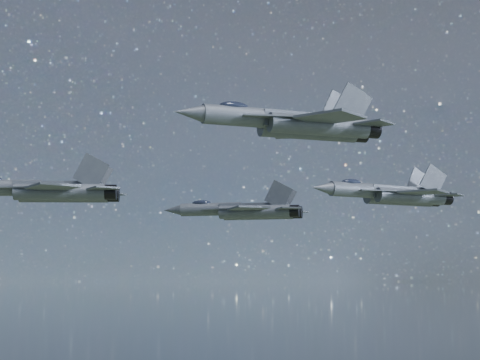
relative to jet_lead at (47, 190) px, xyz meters
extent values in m
cylinder|color=#3A3F48|center=(-3.86, 0.63, 0.21)|extent=(7.02, 2.54, 1.45)
cube|color=#3A3F48|center=(0.91, -0.15, 0.16)|extent=(7.75, 2.61, 1.21)
cylinder|color=#3A3F48|center=(1.13, -1.13, -0.26)|extent=(7.94, 2.69, 1.45)
cylinder|color=#3A3F48|center=(1.43, 0.71, -0.26)|extent=(7.94, 2.69, 1.45)
cylinder|color=black|center=(5.35, -1.82, -0.26)|extent=(1.41, 1.52, 1.34)
cylinder|color=black|center=(5.65, 0.02, -0.26)|extent=(1.41, 1.52, 1.34)
cube|color=#3A3F48|center=(-2.41, -0.88, 0.10)|extent=(4.89, 2.64, 0.11)
cube|color=#3A3F48|center=(-2.01, 1.60, 0.10)|extent=(4.86, 1.17, 0.11)
cube|color=#3A3F48|center=(0.58, -3.30, -0.07)|extent=(4.80, 5.05, 0.19)
cube|color=#3A3F48|center=(1.60, 2.94, -0.07)|extent=(5.29, 5.33, 0.19)
cube|color=#3A3F48|center=(4.79, -2.95, -0.07)|extent=(2.82, 2.93, 0.14)
cube|color=#3A3F48|center=(5.48, 1.27, -0.07)|extent=(3.13, 3.15, 0.14)
cube|color=#3A3F48|center=(3.75, -1.79, 1.51)|extent=(3.17, 0.92, 3.31)
cube|color=#3A3F48|center=(4.13, 0.50, 1.51)|extent=(3.24, 0.55, 3.31)
cylinder|color=#3A3F48|center=(16.59, 13.31, -0.22)|extent=(6.63, 4.03, 1.40)
cone|color=#3A3F48|center=(12.66, 15.10, -0.22)|extent=(2.48, 2.04, 1.26)
ellipsoid|color=black|center=(15.61, 13.76, 0.46)|extent=(2.34, 1.74, 0.69)
cube|color=#3A3F48|center=(20.84, 11.38, -0.26)|extent=(7.26, 4.28, 1.17)
cylinder|color=#3A3F48|center=(20.80, 10.41, -0.67)|extent=(7.45, 4.40, 1.40)
cylinder|color=#3A3F48|center=(21.54, 12.05, -0.67)|extent=(7.45, 4.40, 1.40)
cylinder|color=black|center=(24.56, 8.70, -0.67)|extent=(1.60, 1.66, 1.29)
cylinder|color=black|center=(25.30, 10.34, -0.67)|extent=(1.60, 1.66, 1.29)
cube|color=#3A3F48|center=(17.56, 11.54, -0.32)|extent=(4.38, 3.51, 0.11)
cube|color=#3A3F48|center=(18.56, 13.75, -0.32)|extent=(4.77, 2.05, 0.11)
cube|color=#3A3F48|center=(19.74, 8.53, -0.49)|extent=(3.89, 4.28, 0.18)
cube|color=#3A3F48|center=(22.27, 14.09, -0.49)|extent=(5.11, 4.98, 0.18)
cube|color=#3A3F48|center=(23.75, 7.79, -0.49)|extent=(2.27, 2.44, 0.13)
cube|color=#3A3F48|center=(25.46, 11.55, -0.49)|extent=(3.03, 2.99, 0.13)
cube|color=#3A3F48|center=(23.08, 9.13, 1.04)|extent=(2.80, 1.65, 3.20)
cube|color=#3A3F48|center=(24.00, 11.18, 1.04)|extent=(2.99, 1.19, 3.20)
cylinder|color=#3A3F48|center=(15.00, -14.86, 4.10)|extent=(7.15, 2.57, 1.48)
cone|color=#3A3F48|center=(10.51, -15.58, 4.10)|extent=(2.45, 1.67, 1.33)
ellipsoid|color=black|center=(13.88, -15.04, 4.81)|extent=(2.38, 1.34, 0.73)
cube|color=#3A3F48|center=(19.86, -14.08, 4.05)|extent=(7.89, 2.63, 1.23)
cylinder|color=#3A3F48|center=(20.38, -14.96, 3.62)|extent=(8.09, 2.72, 1.48)
cylinder|color=#3A3F48|center=(20.08, -13.09, 3.62)|extent=(8.09, 2.72, 1.48)
cylinder|color=black|center=(24.68, -14.27, 3.62)|extent=(1.43, 1.54, 1.36)
cylinder|color=black|center=(24.38, -12.40, 3.62)|extent=(1.43, 1.54, 1.36)
cube|color=#3A3F48|center=(16.88, -15.86, 3.98)|extent=(4.95, 1.20, 0.11)
cube|color=#3A3F48|center=(16.48, -13.33, 3.98)|extent=(4.98, 2.67, 0.11)
cube|color=#3A3F48|center=(20.55, -17.23, 3.81)|extent=(5.39, 5.43, 0.19)
cube|color=#3A3F48|center=(19.54, -10.88, 3.81)|extent=(4.90, 5.15, 0.19)
cube|color=#3A3F48|center=(24.50, -15.55, 3.81)|extent=(3.18, 3.21, 0.14)
cube|color=#3A3F48|center=(23.81, -11.25, 3.81)|extent=(2.88, 2.99, 0.14)
cube|color=#3A3F48|center=(23.13, -14.76, 5.42)|extent=(3.30, 0.56, 3.37)
cube|color=#3A3F48|center=(22.76, -12.42, 5.42)|extent=(3.23, 0.93, 3.37)
cylinder|color=#3A3F48|center=(30.11, 3.44, 1.03)|extent=(7.12, 3.16, 1.47)
cone|color=#3A3F48|center=(25.73, 2.31, 1.03)|extent=(2.52, 1.84, 1.32)
ellipsoid|color=black|center=(29.01, 3.16, 1.74)|extent=(2.42, 1.52, 0.73)
cube|color=#3A3F48|center=(34.85, 4.66, 0.99)|extent=(7.83, 3.29, 1.22)
cylinder|color=#3A3F48|center=(35.45, 3.84, 0.56)|extent=(8.03, 3.40, 1.47)
cylinder|color=#3A3F48|center=(34.98, 5.67, 0.56)|extent=(8.03, 3.40, 1.47)
cylinder|color=black|center=(39.65, 4.92, 0.56)|extent=(1.52, 1.62, 1.36)
cylinder|color=black|center=(39.18, 6.75, 0.56)|extent=(1.52, 1.62, 1.36)
cube|color=#3A3F48|center=(32.07, 2.63, 0.92)|extent=(4.95, 1.33, 0.11)
cube|color=#3A3F48|center=(31.43, 5.10, 0.92)|extent=(4.87, 3.04, 0.11)
cube|color=#3A3F48|center=(35.83, 1.61, 0.75)|extent=(5.40, 5.39, 0.19)
cube|color=#3A3F48|center=(34.24, 7.81, 0.75)|extent=(4.64, 4.94, 0.19)
cube|color=#3A3F48|center=(39.59, 3.64, 0.75)|extent=(3.20, 3.20, 0.14)
cube|color=#3A3F48|center=(38.51, 7.84, 0.75)|extent=(2.72, 2.85, 0.14)
cube|color=#3A3F48|center=(38.16, 4.30, 2.35)|extent=(3.26, 0.70, 3.35)
cube|color=#3A3F48|center=(37.57, 6.58, 2.35)|extent=(3.14, 1.22, 3.35)
camera|label=1|loc=(3.52, -71.67, -7.96)|focal=60.00mm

